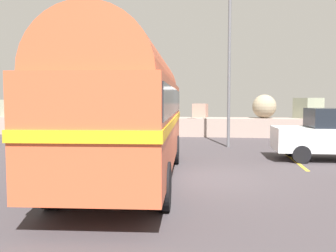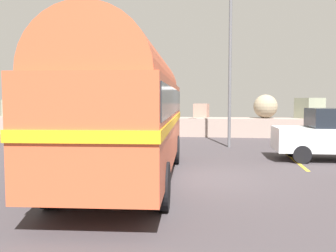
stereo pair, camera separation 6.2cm
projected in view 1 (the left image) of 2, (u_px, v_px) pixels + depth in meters
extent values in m
cube|color=#3D373A|center=(196.00, 178.00, 10.13)|extent=(32.00, 26.00, 0.02)
cube|color=gray|center=(208.00, 127.00, 21.75)|extent=(31.36, 1.80, 1.10)
cube|color=gray|center=(7.00, 108.00, 23.64)|extent=(1.53, 1.54, 1.08)
cube|color=gray|center=(59.00, 106.00, 22.69)|extent=(1.93, 1.93, 1.36)
cube|color=gray|center=(113.00, 106.00, 22.72)|extent=(1.60, 1.52, 1.35)
sphere|color=gray|center=(155.00, 107.00, 22.20)|extent=(1.22, 1.22, 1.22)
cube|color=#A67A6B|center=(200.00, 111.00, 22.25)|extent=(0.96, 0.87, 0.84)
sphere|color=gray|center=(264.00, 106.00, 21.24)|extent=(1.38, 1.38, 1.38)
cube|color=gray|center=(308.00, 108.00, 21.16)|extent=(1.69, 1.66, 1.19)
cube|color=gold|center=(293.00, 159.00, 13.14)|extent=(0.12, 4.40, 0.01)
cylinder|color=black|center=(110.00, 149.00, 12.39)|extent=(0.35, 0.98, 0.96)
cylinder|color=black|center=(175.00, 150.00, 12.26)|extent=(0.35, 0.98, 0.96)
cylinder|color=black|center=(52.00, 185.00, 7.21)|extent=(0.35, 0.98, 0.96)
cylinder|color=black|center=(163.00, 186.00, 7.07)|extent=(0.35, 0.98, 0.96)
cube|color=#C95232|center=(129.00, 123.00, 9.65)|extent=(3.01, 8.55, 2.10)
cylinder|color=#C95232|center=(129.00, 83.00, 9.58)|extent=(2.79, 8.20, 2.20)
cube|color=gold|center=(129.00, 121.00, 9.65)|extent=(3.06, 8.64, 0.20)
cube|color=black|center=(129.00, 101.00, 9.61)|extent=(3.02, 8.22, 0.64)
cube|color=silver|center=(148.00, 138.00, 13.97)|extent=(2.29, 0.33, 0.28)
cylinder|color=black|center=(301.00, 154.00, 12.33)|extent=(0.63, 0.22, 0.62)
cylinder|color=black|center=(291.00, 148.00, 13.85)|extent=(0.63, 0.22, 0.62)
cube|color=silver|center=(333.00, 139.00, 12.92)|extent=(4.15, 1.82, 0.84)
cylinder|color=#5B5B60|center=(229.00, 69.00, 16.34)|extent=(0.14, 0.14, 7.14)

